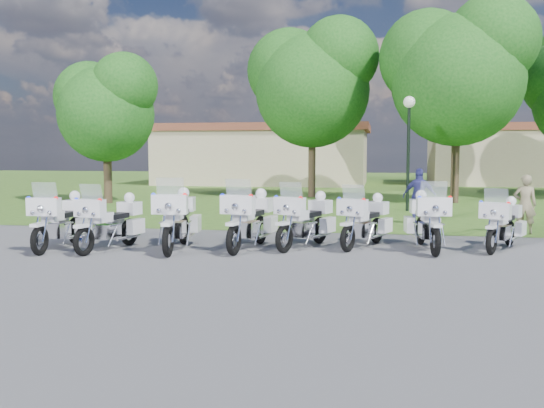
% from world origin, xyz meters
% --- Properties ---
extents(ground, '(100.00, 100.00, 0.00)m').
position_xyz_m(ground, '(0.00, 0.00, 0.00)').
color(ground, '#5D5D63').
rests_on(ground, ground).
extents(grass_lawn, '(100.00, 48.00, 0.01)m').
position_xyz_m(grass_lawn, '(0.00, 27.00, 0.00)').
color(grass_lawn, '#3A631F').
rests_on(grass_lawn, ground).
extents(motorcycle_0, '(0.82, 2.38, 1.60)m').
position_xyz_m(motorcycle_0, '(-5.31, -0.78, 0.67)').
color(motorcycle_0, black).
rests_on(motorcycle_0, ground).
extents(motorcycle_1, '(1.06, 2.31, 1.57)m').
position_xyz_m(motorcycle_1, '(-4.07, -0.73, 0.66)').
color(motorcycle_1, black).
rests_on(motorcycle_1, ground).
extents(motorcycle_2, '(1.05, 2.54, 1.71)m').
position_xyz_m(motorcycle_2, '(-2.57, -0.43, 0.72)').
color(motorcycle_2, black).
rests_on(motorcycle_2, ground).
extents(motorcycle_3, '(1.03, 2.48, 1.67)m').
position_xyz_m(motorcycle_3, '(-0.93, -0.01, 0.70)').
color(motorcycle_3, black).
rests_on(motorcycle_3, ground).
extents(motorcycle_4, '(1.33, 2.24, 1.59)m').
position_xyz_m(motorcycle_4, '(0.34, 0.39, 0.66)').
color(motorcycle_4, black).
rests_on(motorcycle_4, ground).
extents(motorcycle_5, '(1.30, 2.14, 1.53)m').
position_xyz_m(motorcycle_5, '(1.73, 0.72, 0.64)').
color(motorcycle_5, black).
rests_on(motorcycle_5, ground).
extents(motorcycle_6, '(0.97, 2.43, 1.63)m').
position_xyz_m(motorcycle_6, '(3.14, 0.58, 0.68)').
color(motorcycle_6, black).
rests_on(motorcycle_6, ground).
extents(motorcycle_7, '(1.28, 2.03, 1.46)m').
position_xyz_m(motorcycle_7, '(4.88, 0.88, 0.61)').
color(motorcycle_7, black).
rests_on(motorcycle_7, ground).
extents(lamp_post, '(0.44, 0.44, 4.35)m').
position_xyz_m(lamp_post, '(3.08, 9.76, 3.27)').
color(lamp_post, black).
rests_on(lamp_post, ground).
extents(tree_0, '(4.86, 4.15, 6.48)m').
position_xyz_m(tree_0, '(-9.77, 11.07, 4.28)').
color(tree_0, '#38281C').
rests_on(tree_0, ground).
extents(tree_1, '(6.55, 5.59, 8.73)m').
position_xyz_m(tree_1, '(-1.36, 16.19, 5.78)').
color(tree_1, '#38281C').
rests_on(tree_1, ground).
extents(tree_2, '(6.67, 5.69, 8.90)m').
position_xyz_m(tree_2, '(5.22, 13.91, 5.89)').
color(tree_2, '#38281C').
rests_on(tree_2, ground).
extents(building_west, '(14.56, 8.32, 4.10)m').
position_xyz_m(building_west, '(-6.00, 28.00, 2.07)').
color(building_west, tan).
rests_on(building_west, ground).
extents(building_east, '(11.44, 7.28, 4.10)m').
position_xyz_m(building_east, '(11.00, 30.00, 2.07)').
color(building_east, tan).
rests_on(building_east, ground).
extents(bystander_a, '(0.65, 0.48, 1.63)m').
position_xyz_m(bystander_a, '(5.99, 3.74, 0.82)').
color(bystander_a, gray).
rests_on(bystander_a, ground).
extents(bystander_c, '(1.07, 0.56, 1.74)m').
position_xyz_m(bystander_c, '(3.27, 5.59, 0.87)').
color(bystander_c, '#383988').
rests_on(bystander_c, ground).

